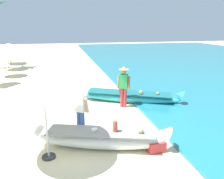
# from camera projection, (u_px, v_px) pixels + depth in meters

# --- Properties ---
(ground_plane) EXTENTS (80.00, 80.00, 0.00)m
(ground_plane) POSITION_uv_depth(u_px,v_px,m) (88.00, 141.00, 7.12)
(ground_plane) COLOR beige
(boat_white_foreground) EXTENTS (3.92, 1.81, 0.84)m
(boat_white_foreground) POSITION_uv_depth(u_px,v_px,m) (101.00, 138.00, 6.66)
(boat_white_foreground) COLOR white
(boat_white_foreground) RESTS_ON ground
(boat_cyan_midground) EXTENTS (4.65, 2.75, 0.77)m
(boat_cyan_midground) POSITION_uv_depth(u_px,v_px,m) (128.00, 96.00, 10.67)
(boat_cyan_midground) COLOR #33B2BC
(boat_cyan_midground) RESTS_ON ground
(person_vendor_hatted) EXTENTS (0.58, 0.45, 1.79)m
(person_vendor_hatted) POSITION_uv_depth(u_px,v_px,m) (124.00, 84.00, 9.79)
(person_vendor_hatted) COLOR #B2383D
(person_vendor_hatted) RESTS_ON ground
(person_tourist_customer) EXTENTS (0.54, 0.50, 1.64)m
(person_tourist_customer) POSITION_uv_depth(u_px,v_px,m) (80.00, 110.00, 7.12)
(person_tourist_customer) COLOR #3D5BA8
(person_tourist_customer) RESTS_ON ground
(patio_umbrella_large) EXTENTS (2.21, 2.21, 2.22)m
(patio_umbrella_large) POSITION_uv_depth(u_px,v_px,m) (43.00, 85.00, 5.67)
(patio_umbrella_large) COLOR #B7B7BC
(patio_umbrella_large) RESTS_ON ground
(parasol_row_2) EXTENTS (1.60, 1.60, 1.91)m
(parasol_row_2) POSITION_uv_depth(u_px,v_px,m) (3.00, 51.00, 15.53)
(parasol_row_2) COLOR #8E6B47
(parasol_row_2) RESTS_ON ground
(parasol_row_3) EXTENTS (1.60, 1.60, 1.91)m
(parasol_row_3) POSITION_uv_depth(u_px,v_px,m) (6.00, 48.00, 17.86)
(parasol_row_3) COLOR #8E6B47
(parasol_row_3) RESTS_ON ground
(parasol_row_4) EXTENTS (1.60, 1.60, 1.91)m
(parasol_row_4) POSITION_uv_depth(u_px,v_px,m) (9.00, 45.00, 20.42)
(parasol_row_4) COLOR #8E6B47
(parasol_row_4) RESTS_ON ground
(cooler_box) EXTENTS (0.51, 0.32, 0.31)m
(cooler_box) POSITION_uv_depth(u_px,v_px,m) (156.00, 146.00, 6.49)
(cooler_box) COLOR #C63838
(cooler_box) RESTS_ON ground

